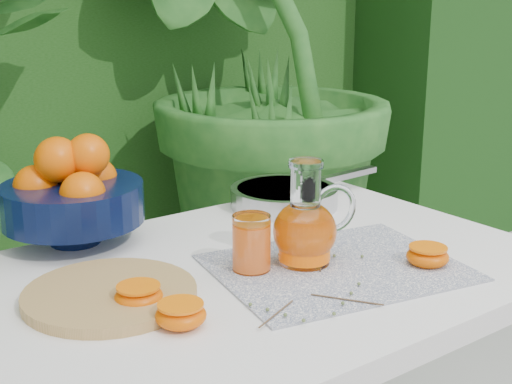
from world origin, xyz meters
TOP-DOWN VIEW (x-y plane):
  - potted_plant_right at (0.66, 1.19)m, footprint 2.68×2.68m
  - white_table at (-0.11, 0.06)m, footprint 1.00×0.70m
  - placemat at (-0.02, -0.03)m, footprint 0.47×0.40m
  - cutting_board at (-0.39, 0.09)m, footprint 0.29×0.29m
  - fruit_bowl at (-0.33, 0.37)m, footprint 0.29×0.29m
  - juice_pitcher at (-0.05, 0.02)m, footprint 0.17×0.13m
  - juice_tumbler at (-0.14, 0.05)m, footprint 0.07×0.07m
  - saute_pan at (0.15, 0.31)m, footprint 0.43×0.25m
  - orange_halves at (-0.20, -0.04)m, footprint 0.56×0.22m
  - thyme_sprigs at (-0.10, -0.08)m, footprint 0.32×0.26m

SIDE VIEW (x-z plane):
  - white_table at x=-0.11m, z-range 0.29..1.04m
  - placemat at x=-0.02m, z-range 0.75..0.75m
  - thyme_sprigs at x=-0.10m, z-range 0.75..0.76m
  - cutting_board at x=-0.39m, z-range 0.75..0.77m
  - orange_halves at x=-0.20m, z-range 0.75..0.79m
  - saute_pan at x=0.15m, z-range 0.75..0.80m
  - juice_tumbler at x=-0.14m, z-range 0.75..0.85m
  - juice_pitcher at x=-0.05m, z-range 0.73..0.91m
  - fruit_bowl at x=-0.33m, z-range 0.74..0.95m
  - potted_plant_right at x=0.66m, z-range 0.00..1.92m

